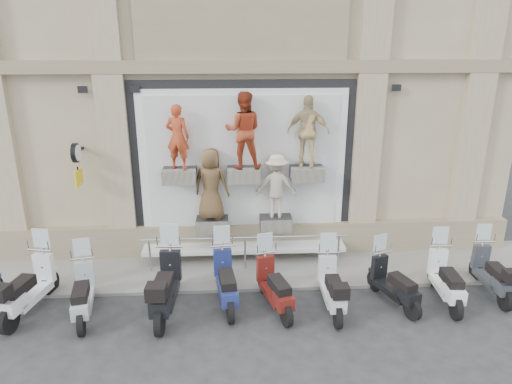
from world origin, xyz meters
TOP-DOWN VIEW (x-y plane):
  - ground at (0.00, 0.00)m, footprint 90.00×90.00m
  - sidewalk at (0.00, 2.10)m, footprint 16.00×2.20m
  - building at (0.00, 7.00)m, footprint 14.00×8.60m
  - shop_vitrine at (0.08, 2.74)m, footprint 5.60×0.83m
  - guard_rail at (0.00, 2.00)m, footprint 5.06×0.10m
  - clock_sign_bracket at (-3.90, 2.47)m, footprint 0.10×0.80m
  - scooter_b at (-4.53, 0.48)m, footprint 0.95×2.06m
  - scooter_c at (-3.37, 0.27)m, footprint 0.86×1.89m
  - scooter_d at (-1.70, 0.30)m, footprint 0.73×2.14m
  - scooter_e at (-0.47, 0.56)m, footprint 0.79×1.98m
  - scooter_f at (0.55, 0.32)m, footprint 1.00×1.90m
  - scooter_g at (1.75, 0.23)m, footprint 0.57×1.84m
  - scooter_h at (3.11, 0.34)m, footprint 1.03×1.79m
  - scooter_i at (4.27, 0.38)m, footprint 0.71×1.89m
  - scooter_j at (5.43, 0.62)m, footprint 0.60×1.81m

SIDE VIEW (x-z plane):
  - ground at x=0.00m, z-range 0.00..0.00m
  - sidewalk at x=0.00m, z-range 0.00..0.08m
  - guard_rail at x=0.00m, z-range 0.00..0.93m
  - scooter_h at x=3.11m, z-range 0.00..1.40m
  - scooter_j at x=5.43m, z-range 0.00..1.45m
  - scooter_f at x=0.55m, z-range 0.00..1.48m
  - scooter_c at x=-3.37m, z-range 0.00..1.48m
  - scooter_g at x=1.75m, z-range 0.00..1.48m
  - scooter_i at x=4.27m, z-range 0.00..1.50m
  - scooter_e at x=-0.47m, z-range 0.00..1.56m
  - scooter_b at x=-4.53m, z-range 0.00..1.62m
  - scooter_d at x=-1.70m, z-range 0.00..1.71m
  - shop_vitrine at x=0.08m, z-range 0.28..4.58m
  - clock_sign_bracket at x=-3.90m, z-range 2.29..3.31m
  - building at x=0.00m, z-range 0.00..12.00m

